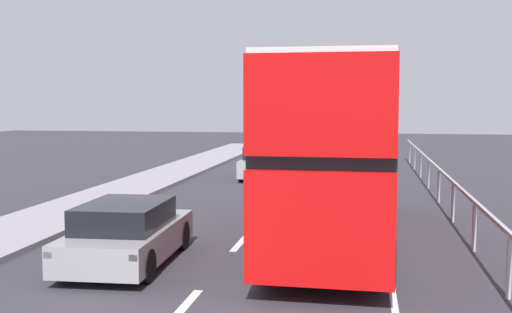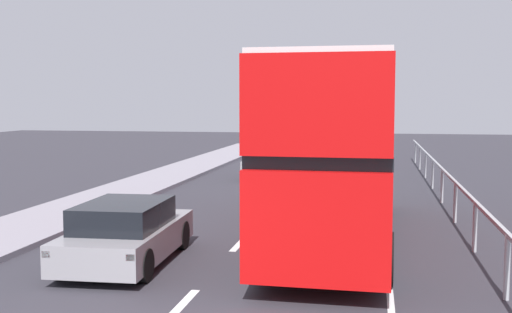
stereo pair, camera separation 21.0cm
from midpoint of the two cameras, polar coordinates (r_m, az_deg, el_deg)
The scene contains 5 objects.
lane_paint_markings at distance 16.20m, azimuth 7.58°, elevation -7.06°, with size 3.56×46.00×0.01m.
bridge_side_railing at distance 16.77m, azimuth 18.56°, elevation -3.64°, with size 0.10×42.00×1.16m.
double_decker_bus_red at distance 15.51m, azimuth 8.00°, elevation 0.88°, with size 2.76×10.84×4.24m.
hatchback_car_near at distance 13.53m, azimuth -11.11°, elevation -6.78°, with size 1.94×4.18×1.31m.
sedan_car_ahead at distance 27.82m, azimuth 1.49°, elevation -0.54°, with size 1.87×4.20×1.44m.
Camera 2 is at (3.09, -7.40, 3.38)m, focal length 44.54 mm.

